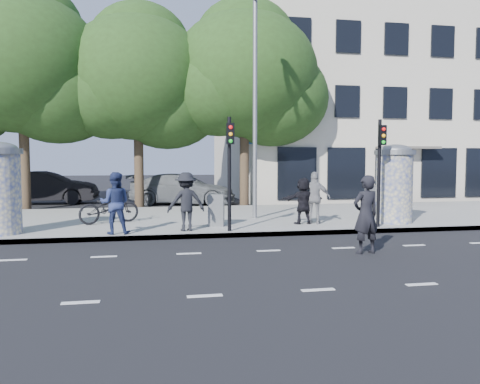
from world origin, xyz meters
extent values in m
plane|color=black|center=(0.00, 0.00, 0.00)|extent=(120.00, 120.00, 0.00)
cube|color=gray|center=(0.00, 7.50, 0.07)|extent=(40.00, 8.00, 0.15)
cube|color=slate|center=(0.00, 3.55, 0.07)|extent=(40.00, 0.10, 0.16)
cube|color=silver|center=(0.00, -2.20, 0.00)|extent=(32.00, 0.12, 0.01)
cube|color=silver|center=(0.00, 1.40, 0.00)|extent=(32.00, 0.12, 0.01)
cylinder|color=beige|center=(5.20, 4.70, 1.30)|extent=(1.20, 1.20, 2.30)
cylinder|color=slate|center=(5.20, 4.70, 2.53)|extent=(1.36, 1.36, 0.16)
ellipsoid|color=slate|center=(5.20, 4.70, 2.61)|extent=(1.10, 1.10, 0.38)
cylinder|color=black|center=(-0.60, 3.85, 1.85)|extent=(0.11, 0.11, 3.40)
cube|color=black|center=(-0.60, 3.67, 3.05)|extent=(0.22, 0.14, 0.62)
cylinder|color=black|center=(4.20, 3.85, 1.85)|extent=(0.11, 0.11, 3.40)
cube|color=black|center=(4.20, 3.67, 3.05)|extent=(0.22, 0.14, 0.62)
cylinder|color=slate|center=(0.80, 6.70, 4.15)|extent=(0.16, 0.16, 8.00)
cylinder|color=#38281C|center=(-8.50, 12.50, 2.36)|extent=(0.44, 0.44, 4.73)
ellipsoid|color=#243E16|center=(-8.50, 12.50, 6.51)|extent=(7.20, 7.20, 6.12)
cylinder|color=#38281C|center=(-3.50, 12.70, 2.21)|extent=(0.44, 0.44, 4.41)
ellipsoid|color=#243E16|center=(-3.50, 12.70, 6.08)|extent=(6.80, 6.80, 5.78)
cylinder|color=#38281C|center=(1.50, 12.30, 2.29)|extent=(0.44, 0.44, 4.59)
ellipsoid|color=#243E16|center=(1.50, 12.30, 6.32)|extent=(7.00, 7.00, 5.95)
cube|color=beige|center=(12.00, 20.00, 6.00)|extent=(20.00, 15.00, 12.00)
cube|color=black|center=(12.00, 12.45, 1.60)|extent=(18.00, 0.10, 2.60)
cube|color=#59544C|center=(10.00, 12.10, 2.90)|extent=(3.20, 0.90, 0.12)
cube|color=#194C8C|center=(2.50, 12.45, 3.20)|extent=(1.60, 0.06, 0.30)
imported|color=navy|center=(-3.93, 3.92, 1.04)|extent=(0.91, 0.73, 1.78)
imported|color=black|center=(-1.87, 4.15, 1.03)|extent=(1.23, 0.82, 1.76)
imported|color=gray|center=(2.45, 4.88, 1.02)|extent=(1.17, 0.95, 1.74)
imported|color=black|center=(2.07, 4.94, 0.92)|extent=(1.45, 0.57, 1.55)
imported|color=black|center=(2.25, 0.65, 0.96)|extent=(0.77, 0.58, 1.92)
imported|color=black|center=(-4.30, 6.27, 0.69)|extent=(1.54, 2.17, 1.08)
cube|color=slate|center=(-0.85, 4.96, 0.67)|extent=(0.57, 0.47, 1.03)
cube|color=slate|center=(4.90, 5.24, 0.77)|extent=(0.70, 0.59, 1.25)
imported|color=black|center=(-8.30, 15.61, 0.84)|extent=(1.99, 5.16, 1.68)
imported|color=slate|center=(-1.37, 14.09, 0.78)|extent=(3.58, 5.78, 1.56)
camera|label=1|loc=(-2.82, -9.90, 2.30)|focal=35.00mm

